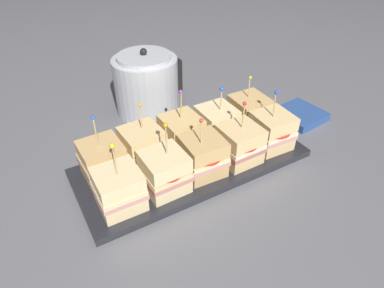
{
  "coord_description": "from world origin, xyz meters",
  "views": [
    {
      "loc": [
        -0.33,
        -0.58,
        0.57
      ],
      "look_at": [
        0.0,
        0.0,
        0.07
      ],
      "focal_mm": 32.0,
      "sensor_mm": 36.0,
      "label": 1
    }
  ],
  "objects_px": {
    "sandwich_front_left": "(165,172)",
    "sandwich_back_far_left": "(103,160)",
    "napkin_stack": "(300,115)",
    "sandwich_front_far_left": "(119,189)",
    "sandwich_front_center": "(202,156)",
    "sandwich_back_far_right": "(249,113)",
    "kettle_steel": "(147,84)",
    "sandwich_front_right": "(240,144)",
    "sandwich_back_left": "(143,146)",
    "sandwich_back_right": "(216,123)",
    "serving_platter": "(192,162)",
    "sandwich_back_center": "(182,134)",
    "sandwich_front_far_right": "(272,131)"
  },
  "relations": [
    {
      "from": "sandwich_front_far_right",
      "to": "sandwich_front_center",
      "type": "bearing_deg",
      "value": 179.92
    },
    {
      "from": "sandwich_front_left",
      "to": "sandwich_back_far_right",
      "type": "distance_m",
      "value": 0.33
    },
    {
      "from": "sandwich_front_center",
      "to": "sandwich_back_center",
      "type": "height_order",
      "value": "sandwich_back_center"
    },
    {
      "from": "napkin_stack",
      "to": "serving_platter",
      "type": "bearing_deg",
      "value": -175.94
    },
    {
      "from": "serving_platter",
      "to": "napkin_stack",
      "type": "height_order",
      "value": "napkin_stack"
    },
    {
      "from": "kettle_steel",
      "to": "napkin_stack",
      "type": "relative_size",
      "value": 1.55
    },
    {
      "from": "sandwich_front_center",
      "to": "sandwich_front_far_right",
      "type": "distance_m",
      "value": 0.21
    },
    {
      "from": "serving_platter",
      "to": "sandwich_back_right",
      "type": "distance_m",
      "value": 0.13
    },
    {
      "from": "sandwich_back_right",
      "to": "kettle_steel",
      "type": "height_order",
      "value": "kettle_steel"
    },
    {
      "from": "sandwich_front_far_left",
      "to": "sandwich_back_left",
      "type": "xyz_separation_m",
      "value": [
        0.1,
        0.11,
        0.0
      ]
    },
    {
      "from": "serving_platter",
      "to": "sandwich_front_center",
      "type": "bearing_deg",
      "value": -92.19
    },
    {
      "from": "napkin_stack",
      "to": "sandwich_back_far_right",
      "type": "bearing_deg",
      "value": 173.21
    },
    {
      "from": "sandwich_front_far_left",
      "to": "sandwich_front_right",
      "type": "distance_m",
      "value": 0.31
    },
    {
      "from": "sandwich_back_far_left",
      "to": "sandwich_back_right",
      "type": "height_order",
      "value": "sandwich_back_far_left"
    },
    {
      "from": "sandwich_front_right",
      "to": "sandwich_back_center",
      "type": "distance_m",
      "value": 0.15
    },
    {
      "from": "sandwich_front_right",
      "to": "sandwich_back_left",
      "type": "height_order",
      "value": "same"
    },
    {
      "from": "sandwich_front_right",
      "to": "sandwich_back_left",
      "type": "bearing_deg",
      "value": 152.13
    },
    {
      "from": "sandwich_front_center",
      "to": "sandwich_back_left",
      "type": "distance_m",
      "value": 0.15
    },
    {
      "from": "sandwich_back_right",
      "to": "serving_platter",
      "type": "bearing_deg",
      "value": -153.59
    },
    {
      "from": "sandwich_front_left",
      "to": "sandwich_back_far_left",
      "type": "relative_size",
      "value": 1.02
    },
    {
      "from": "sandwich_front_far_left",
      "to": "sandwich_front_left",
      "type": "bearing_deg",
      "value": -0.35
    },
    {
      "from": "sandwich_front_center",
      "to": "sandwich_back_far_right",
      "type": "bearing_deg",
      "value": 25.31
    },
    {
      "from": "sandwich_front_far_right",
      "to": "sandwich_back_left",
      "type": "height_order",
      "value": "sandwich_front_far_right"
    },
    {
      "from": "sandwich_front_center",
      "to": "sandwich_back_far_right",
      "type": "distance_m",
      "value": 0.24
    },
    {
      "from": "sandwich_front_far_right",
      "to": "sandwich_back_right",
      "type": "height_order",
      "value": "sandwich_front_far_right"
    },
    {
      "from": "sandwich_front_right",
      "to": "sandwich_back_right",
      "type": "xyz_separation_m",
      "value": [
        0.0,
        0.11,
        -0.0
      ]
    },
    {
      "from": "serving_platter",
      "to": "sandwich_front_right",
      "type": "distance_m",
      "value": 0.13
    },
    {
      "from": "sandwich_back_center",
      "to": "sandwich_front_center",
      "type": "bearing_deg",
      "value": -91.49
    },
    {
      "from": "serving_platter",
      "to": "sandwich_back_far_right",
      "type": "relative_size",
      "value": 3.72
    },
    {
      "from": "sandwich_front_far_right",
      "to": "sandwich_back_far_right",
      "type": "height_order",
      "value": "sandwich_front_far_right"
    },
    {
      "from": "sandwich_back_far_right",
      "to": "napkin_stack",
      "type": "bearing_deg",
      "value": -6.79
    },
    {
      "from": "sandwich_front_left",
      "to": "kettle_steel",
      "type": "xyz_separation_m",
      "value": [
        0.12,
        0.36,
        0.02
      ]
    },
    {
      "from": "sandwich_back_center",
      "to": "sandwich_back_far_left",
      "type": "bearing_deg",
      "value": -180.0
    },
    {
      "from": "kettle_steel",
      "to": "sandwich_front_left",
      "type": "bearing_deg",
      "value": -108.32
    },
    {
      "from": "napkin_stack",
      "to": "sandwich_front_far_left",
      "type": "bearing_deg",
      "value": -172.14
    },
    {
      "from": "sandwich_front_far_right",
      "to": "sandwich_back_center",
      "type": "distance_m",
      "value": 0.23
    },
    {
      "from": "sandwich_front_left",
      "to": "sandwich_back_left",
      "type": "relative_size",
      "value": 1.06
    },
    {
      "from": "sandwich_front_left",
      "to": "sandwich_back_far_left",
      "type": "height_order",
      "value": "sandwich_front_left"
    },
    {
      "from": "sandwich_back_far_right",
      "to": "kettle_steel",
      "type": "xyz_separation_m",
      "value": [
        -0.19,
        0.26,
        0.03
      ]
    },
    {
      "from": "serving_platter",
      "to": "sandwich_front_far_right",
      "type": "distance_m",
      "value": 0.22
    },
    {
      "from": "sandwich_front_far_left",
      "to": "sandwich_back_right",
      "type": "relative_size",
      "value": 1.07
    },
    {
      "from": "sandwich_front_left",
      "to": "sandwich_back_far_right",
      "type": "height_order",
      "value": "sandwich_front_left"
    },
    {
      "from": "sandwich_front_far_right",
      "to": "sandwich_back_far_left",
      "type": "bearing_deg",
      "value": 165.86
    },
    {
      "from": "sandwich_front_right",
      "to": "sandwich_back_far_right",
      "type": "bearing_deg",
      "value": 44.24
    },
    {
      "from": "sandwich_back_left",
      "to": "sandwich_back_right",
      "type": "bearing_deg",
      "value": -0.49
    },
    {
      "from": "serving_platter",
      "to": "sandwich_front_far_right",
      "type": "height_order",
      "value": "sandwich_front_far_right"
    },
    {
      "from": "sandwich_back_right",
      "to": "sandwich_front_far_left",
      "type": "bearing_deg",
      "value": -161.02
    },
    {
      "from": "sandwich_back_far_right",
      "to": "sandwich_front_far_right",
      "type": "bearing_deg",
      "value": -91.93
    },
    {
      "from": "sandwich_back_left",
      "to": "sandwich_back_right",
      "type": "height_order",
      "value": "sandwich_back_left"
    },
    {
      "from": "sandwich_front_far_left",
      "to": "sandwich_back_far_left",
      "type": "height_order",
      "value": "sandwich_back_far_left"
    }
  ]
}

